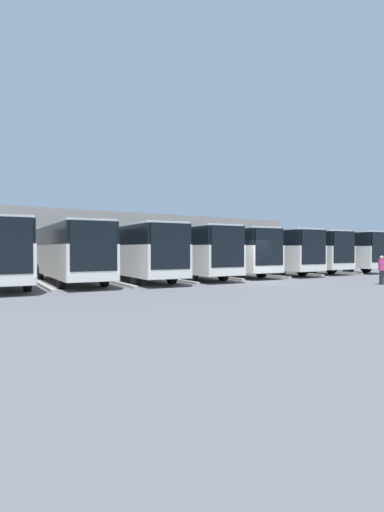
# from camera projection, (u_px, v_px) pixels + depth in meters

# --- Properties ---
(ground_plane) EXTENTS (600.00, 600.00, 0.00)m
(ground_plane) POSITION_uv_depth(u_px,v_px,m) (261.00, 282.00, 23.75)
(ground_plane) COLOR #5B5B60
(bus_0) EXTENTS (3.73, 11.72, 3.41)m
(bus_0) POSITION_uv_depth(u_px,v_px,m) (324.00, 250.00, 35.87)
(bus_0) COLOR silver
(bus_0) RESTS_ON ground_plane
(curb_divider_0) EXTENTS (1.00, 6.84, 0.15)m
(curb_divider_0) POSITION_uv_depth(u_px,v_px,m) (327.00, 272.00, 33.42)
(curb_divider_0) COLOR #9E9E99
(curb_divider_0) RESTS_ON ground_plane
(bus_1) EXTENTS (3.73, 11.72, 3.41)m
(bus_1) POSITION_uv_depth(u_px,v_px,m) (290.00, 250.00, 34.22)
(bus_1) COLOR silver
(bus_1) RESTS_ON ground_plane
(curb_divider_1) EXTENTS (1.00, 6.84, 0.15)m
(curb_divider_1) POSITION_uv_depth(u_px,v_px,m) (290.00, 273.00, 31.77)
(curb_divider_1) COLOR #9E9E99
(curb_divider_1) RESTS_ON ground_plane
(bus_2) EXTENTS (3.73, 11.72, 3.41)m
(bus_2) POSITION_uv_depth(u_px,v_px,m) (260.00, 250.00, 31.81)
(bus_2) COLOR silver
(bus_2) RESTS_ON ground_plane
(curb_divider_2) EXTENTS (1.00, 6.84, 0.15)m
(curb_divider_2) POSITION_uv_depth(u_px,v_px,m) (258.00, 275.00, 29.35)
(curb_divider_2) COLOR #9E9E99
(curb_divider_2) RESTS_ON ground_plane
(bus_3) EXTENTS (3.73, 11.72, 3.41)m
(bus_3) POSITION_uv_depth(u_px,v_px,m) (220.00, 250.00, 29.94)
(bus_3) COLOR silver
(bus_3) RESTS_ON ground_plane
(curb_divider_3) EXTENTS (1.00, 6.84, 0.15)m
(curb_divider_3) POSITION_uv_depth(u_px,v_px,m) (214.00, 277.00, 27.48)
(curb_divider_3) COLOR #9E9E99
(curb_divider_3) RESTS_ON ground_plane
(bus_4) EXTENTS (3.73, 11.72, 3.41)m
(bus_4) POSITION_uv_depth(u_px,v_px,m) (182.00, 250.00, 27.32)
(bus_4) COLOR silver
(bus_4) RESTS_ON ground_plane
(curb_divider_4) EXTENTS (1.00, 6.84, 0.15)m
(curb_divider_4) POSITION_uv_depth(u_px,v_px,m) (171.00, 279.00, 24.87)
(curb_divider_4) COLOR #9E9E99
(curb_divider_4) RESTS_ON ground_plane
(bus_5) EXTENTS (3.73, 11.72, 3.41)m
(bus_5) POSITION_uv_depth(u_px,v_px,m) (132.00, 250.00, 25.07)
(bus_5) COLOR silver
(bus_5) RESTS_ON ground_plane
(curb_divider_5) EXTENTS (1.00, 6.84, 0.15)m
(curb_divider_5) POSITION_uv_depth(u_px,v_px,m) (115.00, 282.00, 22.62)
(curb_divider_5) COLOR #9E9E99
(curb_divider_5) RESTS_ON ground_plane
(bus_6) EXTENTS (3.73, 11.72, 3.41)m
(bus_6) POSITION_uv_depth(u_px,v_px,m) (69.00, 250.00, 23.33)
(bus_6) COLOR silver
(bus_6) RESTS_ON ground_plane
(curb_divider_6) EXTENTS (1.00, 6.84, 0.15)m
(curb_divider_6) POSITION_uv_depth(u_px,v_px,m) (43.00, 285.00, 20.88)
(curb_divider_6) COLOR #9E9E99
(curb_divider_6) RESTS_ON ground_plane
(pedestrian) EXTENTS (0.42, 0.42, 1.61)m
(pedestrian) POSITION_uv_depth(u_px,v_px,m) (382.00, 269.00, 22.13)
(pedestrian) COLOR black
(pedestrian) RESTS_ON ground_plane
(station_building) EXTENTS (38.48, 16.35, 5.37)m
(station_building) POSITION_uv_depth(u_px,v_px,m) (107.00, 242.00, 42.65)
(station_building) COLOR gray
(station_building) RESTS_ON ground_plane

